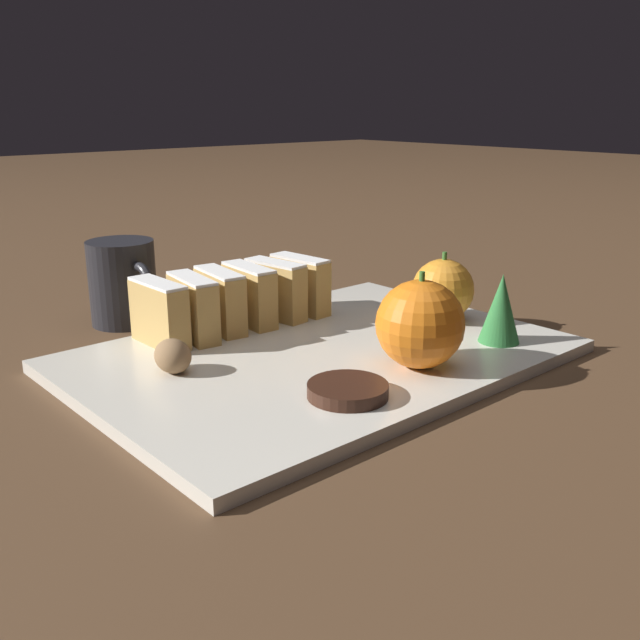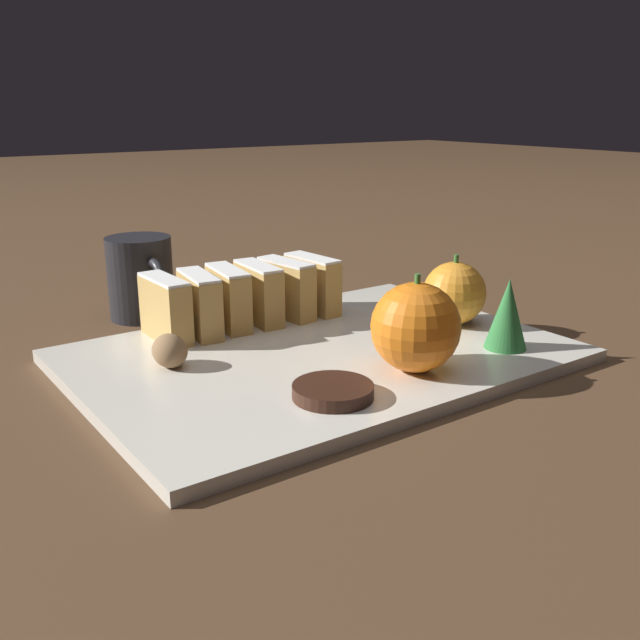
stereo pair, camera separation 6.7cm
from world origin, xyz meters
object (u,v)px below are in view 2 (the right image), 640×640
Objects in this scene: orange_far at (454,293)px; orange_near at (416,327)px; chocolate_cookie at (333,391)px; walnut at (170,351)px; coffee_mug at (141,278)px.

orange_near is at bearing -58.41° from orange_far.
walnut is at bearing -151.13° from chocolate_cookie.
orange_near is 0.15m from orange_far.
orange_far is 0.31m from walnut.
orange_near reaches higher than walnut.
chocolate_cookie is at bearing -85.07° from orange_near.
coffee_mug is at bearing -160.17° from orange_near.
orange_near is 1.32× the size of chocolate_cookie.
orange_far is (-0.08, 0.13, -0.01)m from orange_near.
chocolate_cookie is at bearing 28.87° from walnut.
orange_near reaches higher than chocolate_cookie.
walnut reaches higher than chocolate_cookie.
orange_far is at bearing 111.31° from chocolate_cookie.
orange_near is 2.35× the size of walnut.
coffee_mug reaches higher than orange_far.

